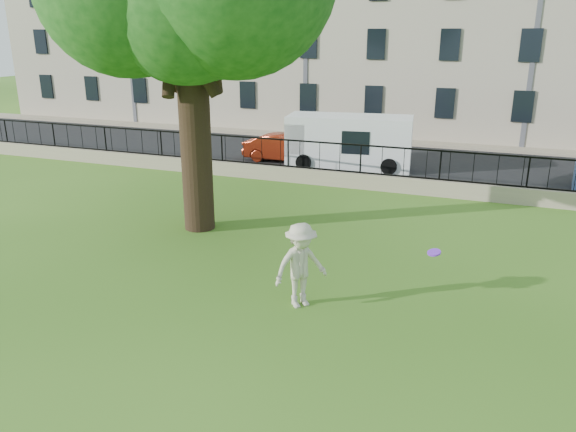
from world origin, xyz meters
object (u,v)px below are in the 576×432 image
at_px(man, 301,265).
at_px(white_van, 349,142).
at_px(frisbee, 434,252).
at_px(red_sedan, 284,148).

bearing_deg(man, white_van, 53.19).
distance_m(man, frisbee, 2.87).
height_order(man, red_sedan, man).
xyz_separation_m(man, red_sedan, (-5.71, 13.58, -0.34)).
bearing_deg(frisbee, man, -178.10).
distance_m(man, white_van, 13.83).
relative_size(man, white_van, 0.35).
xyz_separation_m(man, frisbee, (2.79, 0.09, 0.67)).
distance_m(frisbee, red_sedan, 15.98).
relative_size(frisbee, red_sedan, 0.07).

